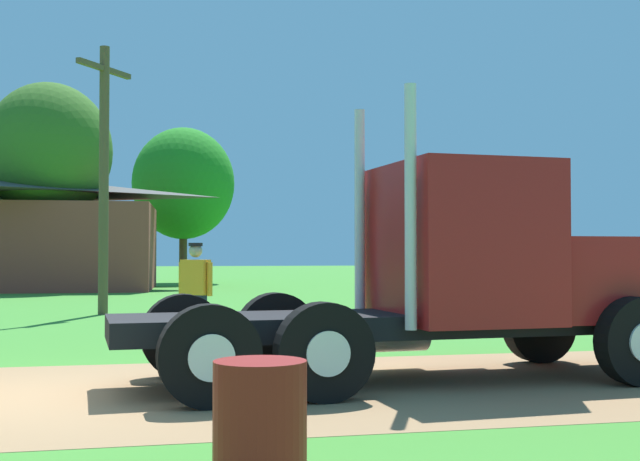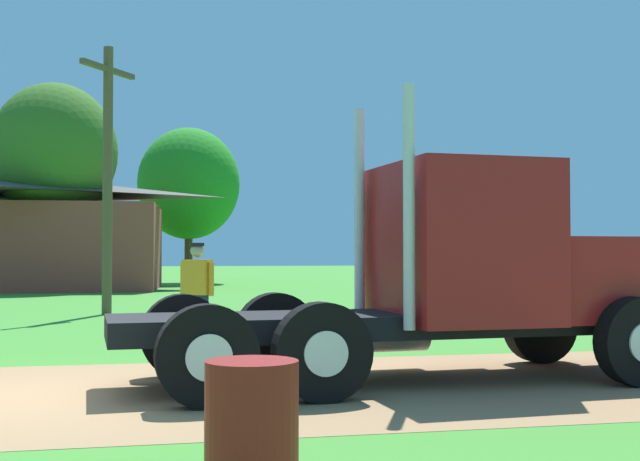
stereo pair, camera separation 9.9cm
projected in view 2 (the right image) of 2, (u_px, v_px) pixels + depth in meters
name	position (u px, v px, depth m)	size (l,w,h in m)	color
ground_plane	(35.00, 397.00, 9.29)	(200.00, 200.00, 0.00)	#3E862E
dirt_track	(35.00, 397.00, 9.29)	(120.00, 5.30, 0.01)	#9A754E
truck_foreground_white	(473.00, 277.00, 10.75)	(7.63, 3.00, 3.58)	black
visitor_far_side	(197.00, 288.00, 14.72)	(0.57, 0.50, 1.80)	gold
steel_barrel	(252.00, 431.00, 5.37)	(0.61, 0.61, 0.91)	maroon
shed_building	(14.00, 235.00, 37.22)	(13.85, 8.79, 5.12)	brown
utility_pole_far	(108.00, 171.00, 22.10)	(1.37, 1.89, 7.15)	brown
tree_mid	(54.00, 152.00, 36.37)	(5.46, 5.46, 9.11)	#513823
tree_right	(189.00, 184.00, 45.74)	(5.60, 5.60, 8.58)	#513823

